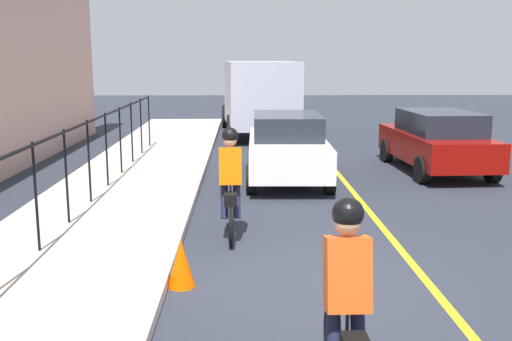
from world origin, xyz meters
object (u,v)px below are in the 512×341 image
Objects in this scene: cyclist_lead at (230,184)px; box_truck_background at (258,94)px; traffic_cone_near at (181,263)px; patrol_sedan at (437,140)px; parked_sedan_rear at (287,146)px; cyclist_follow at (346,307)px.

box_truck_background reaches higher than cyclist_lead.
box_truck_background is at bearing -5.14° from traffic_cone_near.
cyclist_lead is 13.36m from box_truck_background.
parked_sedan_rear is at bearing 101.01° from patrol_sedan.
cyclist_follow is 0.41× the size of patrol_sedan.
parked_sedan_rear is 6.91× the size of traffic_cone_near.
cyclist_lead is at bearing 172.44° from box_truck_background.
patrol_sedan is 6.96× the size of traffic_cone_near.
cyclist_lead is 0.41× the size of patrol_sedan.
cyclist_lead and cyclist_follow have the same top height.
patrol_sedan is at bearing -154.05° from box_truck_background.
cyclist_lead is 1.00× the size of cyclist_follow.
cyclist_follow reaches higher than patrol_sedan.
box_truck_background reaches higher than parked_sedan_rear.
parked_sedan_rear is (4.78, -1.27, -0.09)m from cyclist_lead.
cyclist_follow is 11.36m from patrol_sedan.
box_truck_background is at bearing -0.50° from cyclist_follow.
cyclist_lead is at bearing -13.61° from parked_sedan_rear.
parked_sedan_rear is at bearing -16.17° from cyclist_lead.
parked_sedan_rear is 8.59m from box_truck_background.
parked_sedan_rear is 7.13m from traffic_cone_near.
box_truck_background reaches higher than traffic_cone_near.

